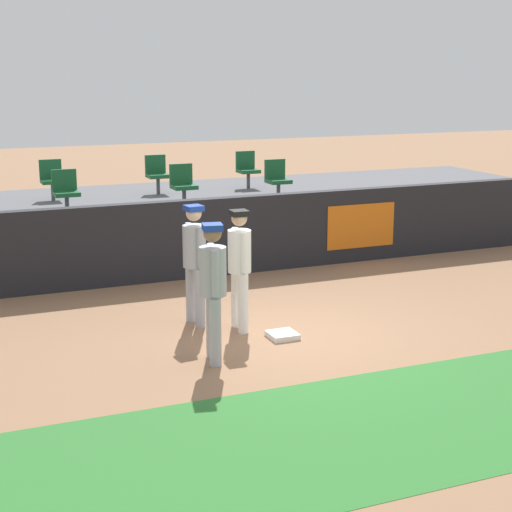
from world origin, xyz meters
name	(u,v)px	position (x,y,z in m)	size (l,w,h in m)	color
ground_plane	(289,336)	(0.00, 0.00, 0.00)	(60.00, 60.00, 0.00)	#936B4C
grass_foreground_strip	(407,420)	(0.00, -3.13, 0.00)	(18.00, 2.80, 0.01)	#2D722D
first_base	(283,335)	(-0.12, -0.05, 0.04)	(0.40, 0.40, 0.08)	white
player_fielder_home	(240,261)	(-0.55, 0.54, 1.04)	(0.36, 0.56, 1.81)	white
player_runner_visitor	(195,256)	(-1.08, 1.03, 1.06)	(0.39, 0.51, 1.84)	#9EA3AD
player_coach_visitor	(213,283)	(-1.36, -0.57, 1.08)	(0.42, 0.51, 1.87)	#9EA3AD
field_wall	(205,238)	(0.02, 3.72, 0.73)	(18.00, 0.26, 1.46)	black
bleacher_platform	(166,223)	(0.00, 6.29, 0.55)	(18.00, 4.80, 1.09)	#59595E
seat_front_left	(66,189)	(-2.26, 5.16, 1.57)	(0.46, 0.44, 0.84)	#4C4C51
seat_back_right	(247,168)	(2.16, 6.96, 1.57)	(0.45, 0.44, 0.84)	#4C4C51
seat_front_right	(277,177)	(2.11, 5.16, 1.57)	(0.45, 0.44, 0.84)	#4C4C51
seat_front_center	(183,183)	(0.05, 5.16, 1.57)	(0.47, 0.44, 0.84)	#4C4C51
seat_back_center	(157,172)	(0.03, 6.96, 1.57)	(0.46, 0.44, 0.84)	#4C4C51
seat_back_left	(52,178)	(-2.24, 6.96, 1.57)	(0.46, 0.44, 0.84)	#4C4C51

